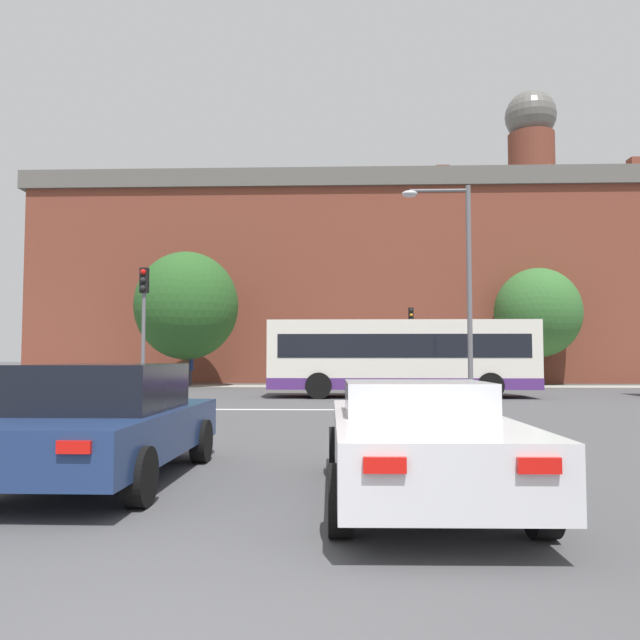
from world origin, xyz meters
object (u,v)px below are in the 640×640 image
Objects in this scene: bus_crossing_lead at (401,356)px; pedestrian_walking_east at (189,367)px; car_roadster_right at (417,438)px; pedestrian_walking_west at (337,369)px; car_saloon_left at (105,421)px; traffic_light_far_right at (411,334)px; traffic_light_near_left at (144,314)px; pedestrian_waiting at (471,369)px; street_lamp_junction at (457,270)px.

bus_crossing_lead is 14.38m from pedestrian_walking_east.
pedestrian_walking_west reaches higher than car_roadster_right.
traffic_light_far_right is at bearing 75.43° from car_saloon_left.
pedestrian_walking_west is at bearing -164.27° from bus_crossing_lead.
pedestrian_waiting is (13.17, 14.06, -2.02)m from traffic_light_near_left.
car_saloon_left is 14.13m from street_lamp_junction.
pedestrian_walking_east is (-12.13, 14.47, -3.32)m from street_lamp_junction.
pedestrian_waiting is 15.38m from pedestrian_walking_east.
car_saloon_left is 2.84× the size of pedestrian_walking_west.
traffic_light_far_right is at bearing 82.78° from car_roadster_right.
street_lamp_junction is at bearing 60.86° from car_saloon_left.
bus_crossing_lead is 6.47× the size of pedestrian_walking_west.
street_lamp_junction is at bearing 58.14° from pedestrian_walking_west.
car_roadster_right is 26.38m from traffic_light_far_right.
car_saloon_left is 27.39m from pedestrian_waiting.
bus_crossing_lead is 2.36× the size of traffic_light_near_left.
bus_crossing_lead is (5.40, 16.86, 0.86)m from car_saloon_left.
pedestrian_waiting is at bearing 152.19° from bus_crossing_lead.
traffic_light_near_left reaches higher than traffic_light_far_right.
bus_crossing_lead is at bearing 58.37° from pedestrian_walking_west.
car_saloon_left is at bearing 36.46° from pedestrian_walking_west.
pedestrian_walking_east is at bearing 129.97° from street_lamp_junction.
pedestrian_waiting is at bearing 46.87° from traffic_light_near_left.
pedestrian_walking_east is at bearing -131.35° from bus_crossing_lead.
traffic_light_far_right is 0.95× the size of traffic_light_near_left.
traffic_light_far_right reaches higher than bus_crossing_lead.
traffic_light_near_left is 2.53× the size of pedestrian_walking_east.
car_roadster_right is 1.13× the size of traffic_light_far_right.
traffic_light_near_left reaches higher than car_roadster_right.
pedestrian_walking_east reaches higher than pedestrian_walking_west.
car_saloon_left is at bearing -105.00° from traffic_light_far_right.
car_roadster_right is 2.97× the size of pedestrian_waiting.
car_roadster_right is 2.96× the size of pedestrian_walking_west.
pedestrian_walking_west is at bearing 105.50° from street_lamp_junction.
bus_crossing_lead is 8.56m from traffic_light_far_right.
pedestrian_waiting is (3.23, 13.63, -3.41)m from street_lamp_junction.
traffic_light_far_right is 13.42m from street_lamp_junction.
bus_crossing_lead is 5.83m from street_lamp_junction.
bus_crossing_lead is 6.49× the size of pedestrian_waiting.
traffic_light_far_right is at bearing 166.82° from pedestrian_waiting.
street_lamp_junction is (9.95, 0.43, 1.39)m from traffic_light_near_left.
pedestrian_waiting is (6.08, 26.43, 0.26)m from car_roadster_right.
traffic_light_far_right is 3.74m from pedestrian_waiting.
street_lamp_junction is 14.42m from pedestrian_waiting.
pedestrian_walking_east is at bearing 98.34° from traffic_light_near_left.
bus_crossing_lead is 10.25m from traffic_light_near_left.
bus_crossing_lead is at bearing 84.18° from car_roadster_right.
pedestrian_waiting is 7.17m from pedestrian_walking_west.
street_lamp_junction is (-0.02, -13.34, 1.52)m from traffic_light_far_right.
street_lamp_junction is at bearing 2.48° from traffic_light_near_left.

